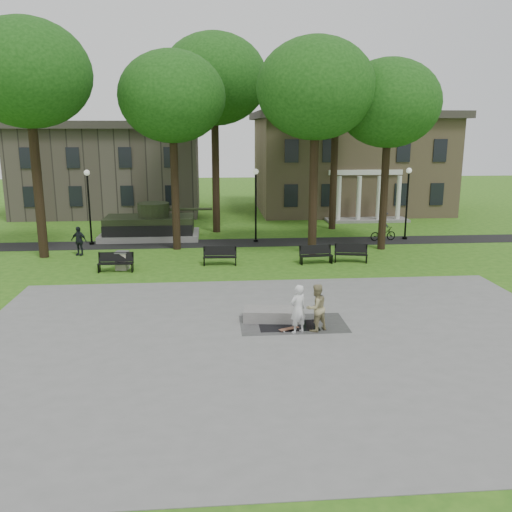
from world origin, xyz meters
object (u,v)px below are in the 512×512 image
at_px(concrete_block, 272,314).
at_px(friend_watching, 316,308).
at_px(skateboarder, 298,309).
at_px(cyclist, 383,228).
at_px(trash_bin, 122,260).
at_px(park_bench_0, 116,262).

xyz_separation_m(concrete_block, friend_watching, (1.45, -1.24, 0.65)).
relative_size(skateboarder, cyclist, 0.90).
height_order(friend_watching, cyclist, cyclist).
distance_m(skateboarder, trash_bin, 12.48).
height_order(concrete_block, friend_watching, friend_watching).
bearing_deg(concrete_block, trash_bin, 129.71).
bearing_deg(concrete_block, cyclist, 58.34).
bearing_deg(friend_watching, trash_bin, -76.46).
bearing_deg(skateboarder, trash_bin, -78.73).
bearing_deg(cyclist, skateboarder, 143.24).
xyz_separation_m(cyclist, trash_bin, (-15.97, -6.20, -0.33)).
bearing_deg(friend_watching, concrete_block, -68.24).
relative_size(skateboarder, friend_watching, 1.03).
distance_m(friend_watching, trash_bin, 12.80).
distance_m(cyclist, trash_bin, 17.13).
bearing_deg(friend_watching, cyclist, -143.10).
height_order(skateboarder, park_bench_0, skateboarder).
bearing_deg(trash_bin, skateboarder, -51.74).
relative_size(skateboarder, park_bench_0, 0.99).
relative_size(concrete_block, park_bench_0, 1.22).
height_order(cyclist, park_bench_0, cyclist).
relative_size(cyclist, park_bench_0, 1.10).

